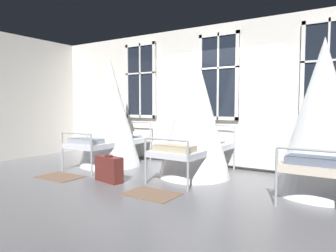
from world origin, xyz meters
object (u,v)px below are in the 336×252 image
(cot_second, at_px, (195,114))
(cot_first, at_px, (110,112))
(cot_third, at_px, (323,119))
(suitcase_dark, at_px, (109,169))

(cot_second, bearing_deg, cot_first, 92.02)
(cot_second, height_order, cot_third, cot_second)
(cot_first, relative_size, cot_third, 1.03)
(cot_third, bearing_deg, cot_second, 90.61)
(suitcase_dark, bearing_deg, cot_first, 142.83)
(cot_third, distance_m, suitcase_dark, 3.50)
(cot_first, bearing_deg, cot_second, -89.36)
(cot_third, bearing_deg, cot_first, 91.34)
(cot_first, distance_m, cot_third, 4.20)
(cot_first, xyz_separation_m, cot_third, (4.20, 0.04, -0.04))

